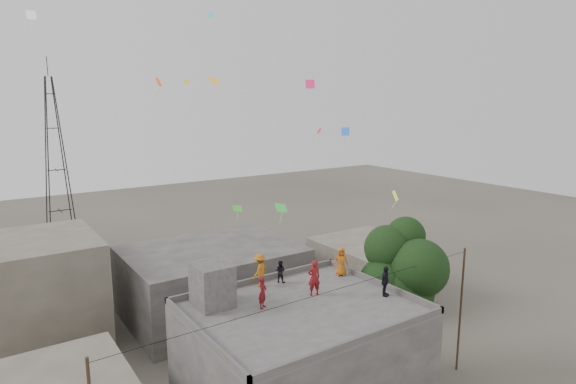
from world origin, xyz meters
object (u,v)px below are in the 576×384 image
Objects in this scene: stair_head_box at (212,285)px; tree at (403,273)px; person_red_adult at (314,278)px; transmission_tower at (56,161)px; person_dark_adult at (385,281)px.

tree is at bearing -10.74° from stair_head_box.
stair_head_box is at bearing -6.68° from person_red_adult.
tree is at bearing -73.91° from transmission_tower.
stair_head_box is at bearing 127.04° from person_dark_adult.
person_dark_adult is (7.43, -3.70, -0.25)m from stair_head_box.
tree reaches higher than person_red_adult.
person_red_adult is (-5.95, 0.32, 0.88)m from tree.
transmission_tower is at bearing -68.70° from person_red_adult.
person_dark_adult is (-3.14, -1.70, 0.75)m from tree.
tree is 41.12m from transmission_tower.
person_red_adult is 1.18× the size of person_dark_adult.
transmission_tower reaches higher than person_dark_adult.
transmission_tower reaches higher than person_red_adult.
tree is at bearing 1.96° from person_dark_adult.
transmission_tower is (-11.37, 39.40, 2.97)m from tree.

